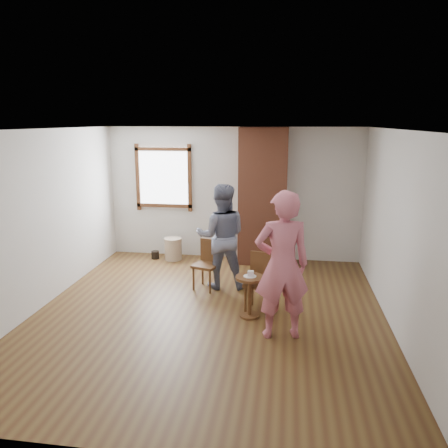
% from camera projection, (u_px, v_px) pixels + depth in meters
% --- Properties ---
extents(ground, '(5.50, 5.50, 0.00)m').
position_uv_depth(ground, '(209.00, 314.00, 6.27)').
color(ground, brown).
rests_on(ground, ground).
extents(room_shell, '(5.04, 5.52, 2.62)m').
position_uv_depth(room_shell, '(211.00, 183.00, 6.45)').
color(room_shell, silver).
rests_on(room_shell, ground).
extents(brick_chimney, '(0.90, 0.50, 2.60)m').
position_uv_depth(brick_chimney, '(263.00, 197.00, 8.29)').
color(brick_chimney, '#9D5338').
rests_on(brick_chimney, ground).
extents(stoneware_crock, '(0.35, 0.35, 0.44)m').
position_uv_depth(stoneware_crock, '(173.00, 249.00, 8.70)').
color(stoneware_crock, tan).
rests_on(stoneware_crock, ground).
extents(dark_pot, '(0.20, 0.20, 0.16)m').
position_uv_depth(dark_pot, '(155.00, 255.00, 8.78)').
color(dark_pot, black).
rests_on(dark_pot, ground).
extents(dining_chair_left, '(0.47, 0.47, 0.81)m').
position_uv_depth(dining_chair_left, '(208.00, 261.00, 7.18)').
color(dining_chair_left, brown).
rests_on(dining_chair_left, ground).
extents(dining_chair_right, '(0.47, 0.47, 0.85)m').
position_uv_depth(dining_chair_right, '(261.00, 279.00, 6.34)').
color(dining_chair_right, brown).
rests_on(dining_chair_right, ground).
extents(side_table, '(0.40, 0.40, 0.60)m').
position_uv_depth(side_table, '(250.00, 290.00, 6.11)').
color(side_table, brown).
rests_on(side_table, ground).
extents(cake_plate, '(0.18, 0.18, 0.01)m').
position_uv_depth(cake_plate, '(250.00, 276.00, 6.07)').
color(cake_plate, white).
rests_on(cake_plate, side_table).
extents(cake_slice, '(0.08, 0.07, 0.06)m').
position_uv_depth(cake_slice, '(251.00, 274.00, 6.06)').
color(cake_slice, white).
rests_on(cake_slice, cake_plate).
extents(man, '(0.92, 0.76, 1.73)m').
position_uv_depth(man, '(221.00, 236.00, 7.14)').
color(man, black).
rests_on(man, ground).
extents(person_pink, '(0.78, 0.60, 1.91)m').
position_uv_depth(person_pink, '(282.00, 265.00, 5.43)').
color(person_pink, '#CF6779').
rests_on(person_pink, ground).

